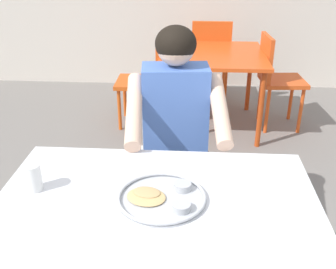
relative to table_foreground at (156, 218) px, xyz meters
The scene contains 9 objects.
table_foreground is the anchor object (origin of this frame).
thali_tray 0.09m from the table_foreground, 26.30° to the left, with size 0.33×0.33×0.03m.
drinking_cup 0.49m from the table_foreground, behind, with size 0.06×0.06×0.11m.
chair_foreground 0.90m from the table_foreground, 88.45° to the left, with size 0.44×0.43×0.86m.
diner_foreground 0.67m from the table_foreground, 86.58° to the left, with size 0.53×0.58×1.24m.
table_background_red 2.36m from the table_foreground, 83.11° to the left, with size 0.93×0.95×0.70m.
chair_red_left 2.38m from the table_foreground, 97.41° to the left, with size 0.42×0.41×0.82m.
chair_red_right 2.52m from the table_foreground, 69.98° to the left, with size 0.41×0.42×0.86m.
chair_red_far 2.96m from the table_foreground, 84.32° to the left, with size 0.42×0.43×0.89m.
Camera 1 is at (0.17, -1.20, 1.61)m, focal length 42.90 mm.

